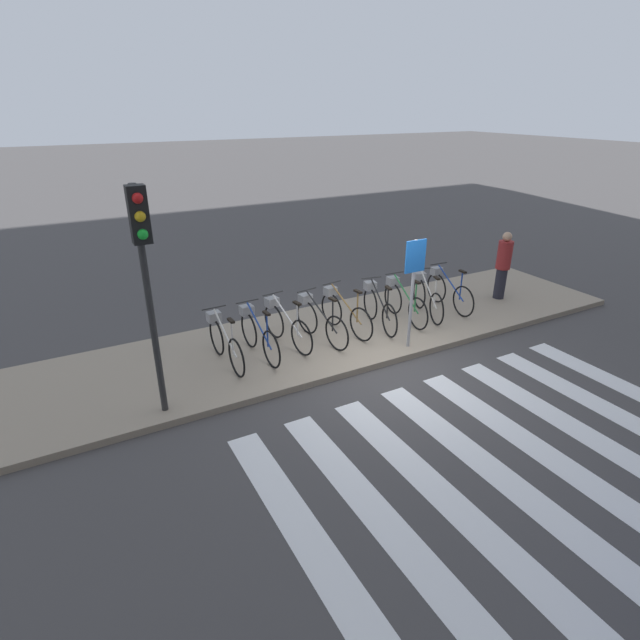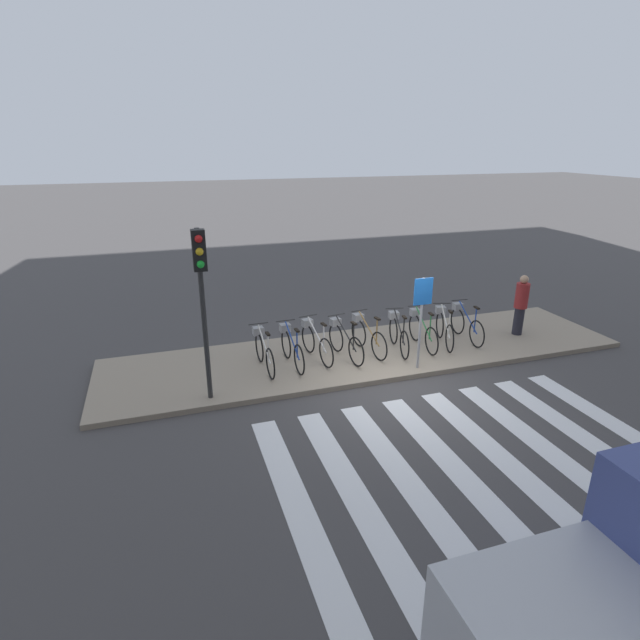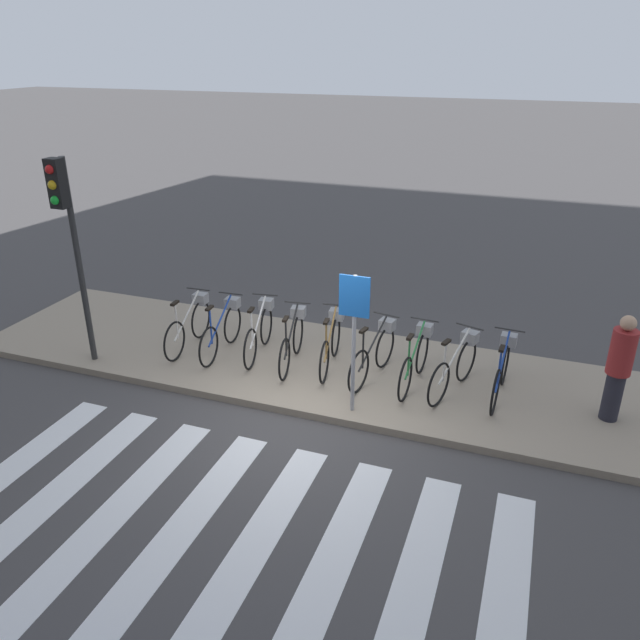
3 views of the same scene
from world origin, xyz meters
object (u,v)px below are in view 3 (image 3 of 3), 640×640
(parked_bicycle_0, at_px, (190,323))
(parked_bicycle_8, at_px, (502,369))
(pedestrian, at_px, (619,366))
(sign_post, at_px, (354,321))
(parked_bicycle_4, at_px, (331,341))
(parked_bicycle_3, at_px, (293,339))
(parked_bicycle_2, at_px, (260,330))
(parked_bicycle_5, at_px, (375,352))
(traffic_light, at_px, (67,220))
(parked_bicycle_1, at_px, (223,328))
(parked_bicycle_7, at_px, (456,364))
(parked_bicycle_6, at_px, (416,358))

(parked_bicycle_0, height_order, parked_bicycle_8, same)
(pedestrian, bearing_deg, sign_post, -163.42)
(parked_bicycle_4, bearing_deg, parked_bicycle_3, -168.64)
(parked_bicycle_2, distance_m, pedestrian, 5.67)
(parked_bicycle_5, bearing_deg, traffic_light, -166.08)
(parked_bicycle_1, relative_size, parked_bicycle_7, 1.04)
(parked_bicycle_0, height_order, parked_bicycle_6, same)
(parked_bicycle_2, bearing_deg, parked_bicycle_1, -165.83)
(pedestrian, bearing_deg, parked_bicycle_8, 174.87)
(parked_bicycle_8, height_order, pedestrian, pedestrian)
(parked_bicycle_6, bearing_deg, parked_bicycle_5, -178.66)
(parked_bicycle_5, bearing_deg, parked_bicycle_0, -179.35)
(parked_bicycle_2, height_order, parked_bicycle_4, same)
(parked_bicycle_3, height_order, parked_bicycle_6, same)
(parked_bicycle_2, bearing_deg, traffic_light, -153.55)
(parked_bicycle_0, bearing_deg, parked_bicycle_1, 0.80)
(parked_bicycle_3, distance_m, parked_bicycle_7, 2.73)
(parked_bicycle_1, xyz_separation_m, traffic_light, (-1.98, -1.14, 2.03))
(parked_bicycle_7, relative_size, parked_bicycle_8, 0.96)
(parked_bicycle_8, bearing_deg, parked_bicycle_0, -178.67)
(parked_bicycle_1, height_order, parked_bicycle_2, same)
(parked_bicycle_6, bearing_deg, parked_bicycle_1, -179.25)
(parked_bicycle_8, relative_size, pedestrian, 1.03)
(sign_post, bearing_deg, parked_bicycle_5, 88.31)
(parked_bicycle_7, bearing_deg, parked_bicycle_5, -179.84)
(parked_bicycle_2, height_order, parked_bicycle_7, same)
(parked_bicycle_3, height_order, parked_bicycle_5, same)
(pedestrian, bearing_deg, parked_bicycle_2, 178.13)
(parked_bicycle_5, relative_size, sign_post, 0.78)
(parked_bicycle_0, height_order, traffic_light, traffic_light)
(parked_bicycle_8, bearing_deg, parked_bicycle_1, -178.60)
(parked_bicycle_7, bearing_deg, sign_post, -139.92)
(parked_bicycle_4, xyz_separation_m, parked_bicycle_8, (2.77, -0.03, 0.00))
(sign_post, bearing_deg, parked_bicycle_0, 162.17)
(parked_bicycle_7, bearing_deg, parked_bicycle_6, 178.92)
(traffic_light, height_order, sign_post, traffic_light)
(parked_bicycle_6, bearing_deg, parked_bicycle_7, -1.08)
(parked_bicycle_2, distance_m, parked_bicycle_5, 2.11)
(parked_bicycle_1, relative_size, parked_bicycle_5, 1.01)
(parked_bicycle_0, xyz_separation_m, traffic_light, (-1.33, -1.13, 2.03))
(parked_bicycle_3, distance_m, sign_post, 2.05)
(parked_bicycle_6, distance_m, traffic_light, 5.89)
(pedestrian, bearing_deg, parked_bicycle_1, 179.78)
(parked_bicycle_4, distance_m, sign_post, 1.76)
(parked_bicycle_4, distance_m, parked_bicycle_8, 2.77)
(parked_bicycle_5, distance_m, parked_bicycle_8, 1.99)
(parked_bicycle_8, bearing_deg, parked_bicycle_5, -177.52)
(sign_post, bearing_deg, pedestrian, 16.58)
(parked_bicycle_0, bearing_deg, parked_bicycle_6, 0.76)
(parked_bicycle_2, height_order, parked_bicycle_5, same)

